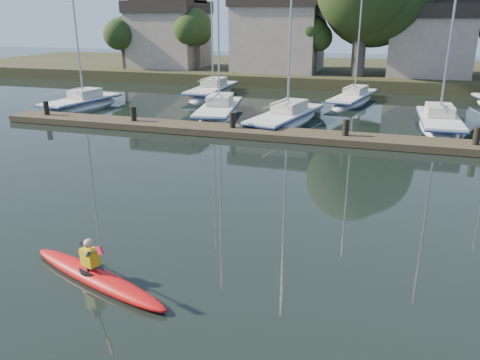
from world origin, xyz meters
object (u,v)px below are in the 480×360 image
(sailboat_1, at_px, (219,118))
(sailboat_3, at_px, (438,131))
(sailboat_0, at_px, (83,110))
(sailboat_6, at_px, (353,104))
(kayak, at_px, (95,274))
(dock, at_px, (287,135))
(sailboat_5, at_px, (212,97))
(sailboat_2, at_px, (286,126))

(sailboat_1, xyz_separation_m, sailboat_3, (13.36, 0.37, -0.00))
(sailboat_0, relative_size, sailboat_6, 0.83)
(kayak, bearing_deg, sailboat_0, 144.78)
(dock, bearing_deg, sailboat_6, 79.41)
(sailboat_6, bearing_deg, dock, -89.14)
(dock, height_order, sailboat_0, sailboat_0)
(sailboat_5, bearing_deg, kayak, -76.03)
(kayak, distance_m, sailboat_3, 22.44)
(sailboat_0, bearing_deg, sailboat_1, 8.43)
(sailboat_2, relative_size, sailboat_3, 1.14)
(dock, bearing_deg, sailboat_2, 102.95)
(dock, relative_size, sailboat_6, 2.34)
(sailboat_0, xyz_separation_m, sailboat_5, (6.73, 8.36, -0.00))
(sailboat_1, height_order, sailboat_2, sailboat_2)
(sailboat_0, height_order, sailboat_6, sailboat_6)
(sailboat_2, distance_m, sailboat_5, 12.32)
(sailboat_1, bearing_deg, sailboat_6, 35.19)
(kayak, bearing_deg, sailboat_5, 124.12)
(kayak, relative_size, sailboat_1, 0.32)
(sailboat_0, distance_m, sailboat_3, 23.67)
(sailboat_5, height_order, sailboat_6, sailboat_5)
(sailboat_2, height_order, sailboat_5, sailboat_5)
(sailboat_0, distance_m, sailboat_1, 10.31)
(dock, bearing_deg, sailboat_3, 33.53)
(dock, height_order, sailboat_3, sailboat_3)
(sailboat_3, distance_m, sailboat_5, 18.67)
(sailboat_0, bearing_deg, sailboat_6, 31.66)
(sailboat_1, relative_size, sailboat_2, 0.96)
(kayak, height_order, sailboat_1, sailboat_1)
(sailboat_3, bearing_deg, sailboat_2, -172.77)
(kayak, xyz_separation_m, sailboat_3, (9.23, 20.45, -0.38))
(dock, relative_size, sailboat_1, 2.34)
(kayak, xyz_separation_m, sailboat_2, (0.51, 19.13, -0.37))
(dock, xyz_separation_m, sailboat_5, (-9.11, 13.04, -0.40))
(dock, bearing_deg, sailboat_0, 163.52)
(sailboat_5, bearing_deg, sailboat_6, -2.53)
(kayak, relative_size, sailboat_6, 0.32)
(sailboat_0, bearing_deg, kayak, -46.42)
(sailboat_1, xyz_separation_m, sailboat_6, (7.92, 7.97, 0.03))
(dock, distance_m, sailboat_1, 7.35)
(sailboat_0, bearing_deg, sailboat_3, 8.90)
(dock, xyz_separation_m, sailboat_6, (2.39, 12.79, -0.37))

